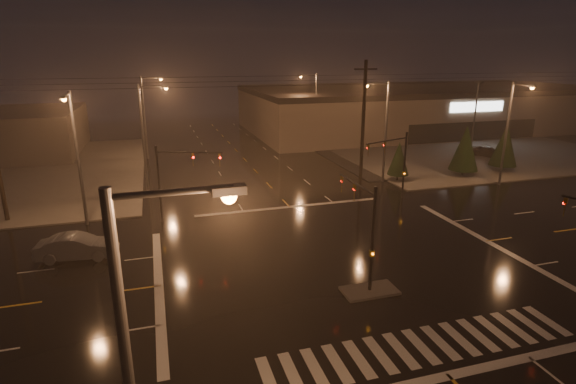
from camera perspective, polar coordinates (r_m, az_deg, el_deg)
The scene contains 24 objects.
ground at distance 28.65m, azimuth 6.69°, elevation -8.71°, with size 140.00×140.00×0.00m, color black.
sidewalk_ne at distance 68.33m, azimuth 20.11°, elevation 5.54°, with size 36.00×36.00×0.12m, color #46433F.
median_island at distance 25.42m, azimuth 10.32°, elevation -12.22°, with size 3.00×1.60×0.15m, color #46433F.
crosswalk at distance 21.83m, azimuth 16.50°, elevation -18.26°, with size 15.00×2.60×0.01m, color beige.
stop_bar_near at distance 20.55m, azimuth 19.71°, elevation -21.10°, with size 16.00×0.50×0.01m, color beige.
stop_bar_far at distance 38.22m, azimuth 0.19°, elevation -1.90°, with size 16.00×0.50×0.01m, color beige.
parking_lot at distance 69.92m, azimuth 24.39°, elevation 5.28°, with size 50.00×24.00×0.08m, color black.
retail_building at distance 83.61m, azimuth 16.65°, elevation 10.40°, with size 60.20×28.30×7.20m.
signal_mast_median at distance 24.63m, azimuth 9.80°, elevation -3.73°, with size 0.25×4.59×6.00m.
signal_mast_ne at distance 40.17m, azimuth 13.68°, elevation 4.16°, with size 4.84×1.86×6.00m.
signal_mast_nw at distance 34.82m, azimuth -14.51°, elevation 2.17°, with size 4.84×1.86×6.00m.
streetlight_0 at distance 10.82m, azimuth -17.84°, elevation -21.13°, with size 2.77×0.32×10.00m.
streetlight_1 at distance 42.12m, azimuth -17.55°, elevation 7.22°, with size 2.77×0.32×10.00m.
streetlight_2 at distance 57.98m, azimuth -17.52°, elevation 9.68°, with size 2.77×0.32×10.00m.
streetlight_3 at distance 45.65m, azimuth 12.01°, elevation 8.33°, with size 2.77×0.32×10.00m.
streetlight_4 at distance 63.78m, azimuth 3.33°, elevation 11.01°, with size 2.77×0.32×10.00m.
streetlight_5 at distance 35.82m, azimuth -25.29°, elevation 4.79°, with size 0.32×2.77×10.00m.
streetlight_6 at distance 48.09m, azimuth 26.32°, elevation 7.38°, with size 0.32×2.77×10.00m.
utility_pole_1 at distance 42.39m, azimuth 9.50°, elevation 8.28°, with size 2.20×0.32×12.00m.
conifer_0 at distance 46.91m, azimuth 13.89°, elevation 4.18°, with size 2.16×2.16×4.07m.
conifer_1 at distance 50.95m, azimuth 21.58°, elevation 5.23°, with size 3.00×3.00×5.39m.
conifer_2 at distance 54.87m, azimuth 25.84°, elevation 5.42°, with size 2.93×2.93×5.27m.
car_parked at distance 62.47m, azimuth 23.98°, elevation 4.73°, with size 1.68×4.18×1.42m, color black.
car_crossing at distance 31.45m, azimuth -25.21°, elevation -6.31°, with size 1.68×4.82×1.59m, color slate.
Camera 1 is at (-10.55, -23.61, 12.33)m, focal length 28.00 mm.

